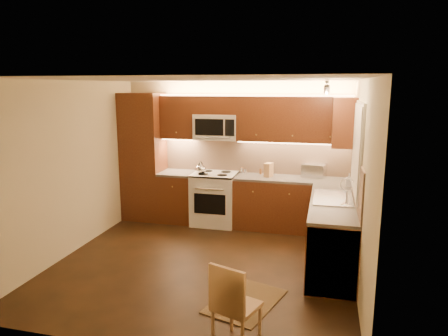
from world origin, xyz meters
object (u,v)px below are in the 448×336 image
(stove, at_px, (215,199))
(sink, at_px, (333,193))
(dining_chair, at_px, (237,304))
(toaster_oven, at_px, (314,170))
(kettle, at_px, (201,168))
(microwave, at_px, (217,127))
(knife_block, at_px, (269,170))
(soap_bottle, at_px, (349,180))

(stove, relative_size, sink, 1.07)
(stove, distance_m, dining_chair, 3.56)
(sink, relative_size, toaster_oven, 2.29)
(sink, height_order, kettle, kettle)
(microwave, bearing_deg, sink, -32.21)
(stove, distance_m, knife_block, 1.09)
(microwave, relative_size, dining_chair, 0.90)
(sink, height_order, knife_block, knife_block)
(knife_block, relative_size, soap_bottle, 1.17)
(sink, bearing_deg, dining_chair, -110.98)
(stove, distance_m, sink, 2.35)
(stove, xyz_separation_m, knife_block, (0.94, 0.05, 0.56))
(sink, relative_size, kettle, 3.94)
(sink, xyz_separation_m, dining_chair, (-0.86, -2.25, -0.55))
(microwave, bearing_deg, toaster_oven, 2.16)
(stove, xyz_separation_m, sink, (2.00, -1.12, 0.52))
(microwave, xyz_separation_m, toaster_oven, (1.69, 0.06, -0.71))
(soap_bottle, bearing_deg, stove, 173.42)
(stove, height_order, knife_block, knife_block)
(kettle, bearing_deg, sink, -13.86)
(knife_block, xyz_separation_m, soap_bottle, (1.30, -0.38, -0.02))
(sink, bearing_deg, stove, 150.64)
(toaster_oven, bearing_deg, knife_block, -155.85)
(knife_block, distance_m, soap_bottle, 1.35)
(toaster_oven, bearing_deg, soap_bottle, -31.59)
(microwave, distance_m, knife_block, 1.18)
(stove, bearing_deg, microwave, 90.00)
(microwave, height_order, sink, microwave)
(dining_chair, bearing_deg, toaster_oven, 100.95)
(microwave, relative_size, soap_bottle, 3.82)
(microwave, distance_m, sink, 2.48)
(toaster_oven, xyz_separation_m, soap_bottle, (0.54, -0.53, -0.01))
(sink, distance_m, toaster_oven, 1.36)
(sink, distance_m, soap_bottle, 0.83)
(kettle, relative_size, toaster_oven, 0.58)
(soap_bottle, bearing_deg, kettle, 176.84)
(kettle, relative_size, knife_block, 0.93)
(toaster_oven, distance_m, soap_bottle, 0.76)
(kettle, bearing_deg, microwave, 58.89)
(dining_chair, bearing_deg, sink, 88.83)
(knife_block, bearing_deg, stove, -159.42)
(knife_block, xyz_separation_m, dining_chair, (0.20, -3.42, -0.59))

